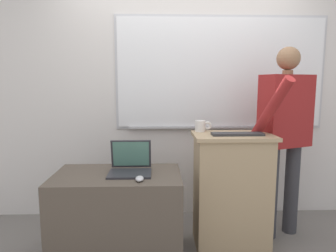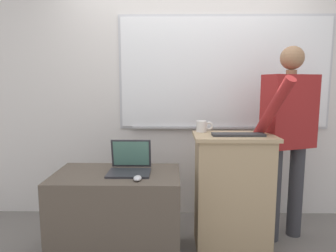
{
  "view_description": "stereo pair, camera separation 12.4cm",
  "coord_description": "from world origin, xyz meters",
  "px_view_note": "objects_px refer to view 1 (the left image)",
  "views": [
    {
      "loc": [
        -0.27,
        -1.94,
        1.42
      ],
      "look_at": [
        -0.18,
        0.49,
        1.07
      ],
      "focal_mm": 32.0,
      "sensor_mm": 36.0,
      "label": 1
    },
    {
      "loc": [
        -0.14,
        -1.94,
        1.42
      ],
      "look_at": [
        -0.18,
        0.49,
        1.07
      ],
      "focal_mm": 32.0,
      "sensor_mm": 36.0,
      "label": 2
    }
  ],
  "objects_px": {
    "lectern_podium": "(231,191)",
    "laptop": "(130,164)",
    "wireless_keyboard": "(237,134)",
    "computer_mouse_by_laptop": "(140,179)",
    "coffee_mug": "(201,126)",
    "person_presenter": "(285,129)",
    "side_desk": "(118,217)"
  },
  "relations": [
    {
      "from": "wireless_keyboard",
      "to": "computer_mouse_by_laptop",
      "type": "relative_size",
      "value": 4.24
    },
    {
      "from": "lectern_podium",
      "to": "coffee_mug",
      "type": "bearing_deg",
      "value": 150.14
    },
    {
      "from": "person_presenter",
      "to": "wireless_keyboard",
      "type": "xyz_separation_m",
      "value": [
        -0.49,
        -0.22,
        -0.01
      ]
    },
    {
      "from": "person_presenter",
      "to": "coffee_mug",
      "type": "distance_m",
      "value": 0.77
    },
    {
      "from": "coffee_mug",
      "to": "lectern_podium",
      "type": "bearing_deg",
      "value": -29.86
    },
    {
      "from": "laptop",
      "to": "computer_mouse_by_laptop",
      "type": "distance_m",
      "value": 0.24
    },
    {
      "from": "side_desk",
      "to": "coffee_mug",
      "type": "bearing_deg",
      "value": 23.79
    },
    {
      "from": "wireless_keyboard",
      "to": "laptop",
      "type": "bearing_deg",
      "value": -175.26
    },
    {
      "from": "side_desk",
      "to": "lectern_podium",
      "type": "bearing_deg",
      "value": 9.92
    },
    {
      "from": "side_desk",
      "to": "computer_mouse_by_laptop",
      "type": "xyz_separation_m",
      "value": [
        0.19,
        -0.18,
        0.37
      ]
    },
    {
      "from": "person_presenter",
      "to": "coffee_mug",
      "type": "relative_size",
      "value": 11.8
    },
    {
      "from": "person_presenter",
      "to": "computer_mouse_by_laptop",
      "type": "relative_size",
      "value": 17.37
    },
    {
      "from": "computer_mouse_by_laptop",
      "to": "side_desk",
      "type": "bearing_deg",
      "value": 135.83
    },
    {
      "from": "lectern_podium",
      "to": "laptop",
      "type": "relative_size",
      "value": 2.99
    },
    {
      "from": "lectern_podium",
      "to": "wireless_keyboard",
      "type": "distance_m",
      "value": 0.51
    },
    {
      "from": "computer_mouse_by_laptop",
      "to": "coffee_mug",
      "type": "relative_size",
      "value": 0.68
    },
    {
      "from": "person_presenter",
      "to": "laptop",
      "type": "distance_m",
      "value": 1.42
    },
    {
      "from": "side_desk",
      "to": "person_presenter",
      "type": "bearing_deg",
      "value": 12.87
    },
    {
      "from": "side_desk",
      "to": "wireless_keyboard",
      "type": "height_order",
      "value": "wireless_keyboard"
    },
    {
      "from": "side_desk",
      "to": "coffee_mug",
      "type": "distance_m",
      "value": 1.03
    },
    {
      "from": "wireless_keyboard",
      "to": "computer_mouse_by_laptop",
      "type": "bearing_deg",
      "value": -159.66
    },
    {
      "from": "side_desk",
      "to": "wireless_keyboard",
      "type": "relative_size",
      "value": 2.36
    },
    {
      "from": "wireless_keyboard",
      "to": "computer_mouse_by_laptop",
      "type": "height_order",
      "value": "wireless_keyboard"
    },
    {
      "from": "side_desk",
      "to": "laptop",
      "type": "xyz_separation_m",
      "value": [
        0.1,
        0.04,
        0.42
      ]
    },
    {
      "from": "side_desk",
      "to": "computer_mouse_by_laptop",
      "type": "relative_size",
      "value": 9.99
    },
    {
      "from": "computer_mouse_by_laptop",
      "to": "coffee_mug",
      "type": "xyz_separation_m",
      "value": [
        0.52,
        0.49,
        0.32
      ]
    },
    {
      "from": "person_presenter",
      "to": "laptop",
      "type": "height_order",
      "value": "person_presenter"
    },
    {
      "from": "wireless_keyboard",
      "to": "lectern_podium",
      "type": "bearing_deg",
      "value": 112.47
    },
    {
      "from": "person_presenter",
      "to": "laptop",
      "type": "relative_size",
      "value": 5.22
    },
    {
      "from": "person_presenter",
      "to": "computer_mouse_by_laptop",
      "type": "height_order",
      "value": "person_presenter"
    },
    {
      "from": "side_desk",
      "to": "laptop",
      "type": "relative_size",
      "value": 3.0
    },
    {
      "from": "coffee_mug",
      "to": "laptop",
      "type": "bearing_deg",
      "value": -155.82
    }
  ]
}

